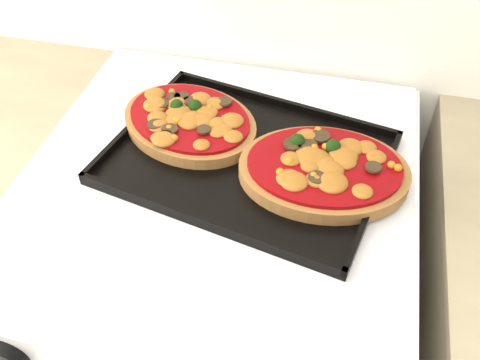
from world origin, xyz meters
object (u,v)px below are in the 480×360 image
(stove, at_px, (225,325))
(baking_tray, at_px, (248,157))
(pizza_left, at_px, (190,120))
(pizza_right, at_px, (324,169))

(stove, xyz_separation_m, baking_tray, (0.04, 0.03, 0.47))
(pizza_left, height_order, pizza_right, pizza_right)
(pizza_right, bearing_deg, pizza_left, 164.15)
(stove, relative_size, pizza_left, 3.94)
(baking_tray, relative_size, pizza_right, 1.63)
(stove, height_order, baking_tray, baking_tray)
(pizza_left, distance_m, pizza_right, 0.23)
(baking_tray, xyz_separation_m, pizza_left, (-0.11, 0.05, 0.01))
(pizza_left, bearing_deg, baking_tray, -23.89)
(stove, relative_size, baking_tray, 2.24)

